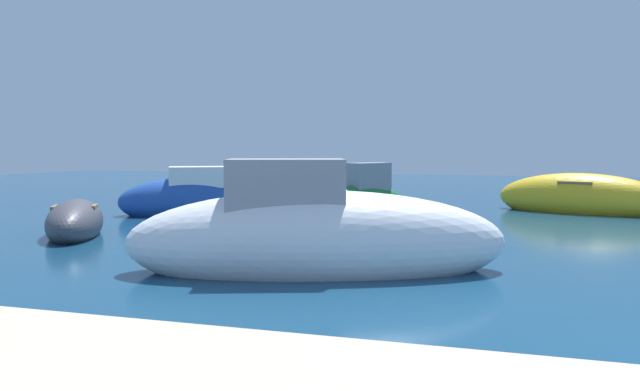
{
  "coord_description": "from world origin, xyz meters",
  "views": [
    {
      "loc": [
        -4.12,
        -6.85,
        2.08
      ],
      "look_at": [
        -8.71,
        8.48,
        0.82
      ],
      "focal_mm": 34.54,
      "sensor_mm": 36.0,
      "label": 1
    }
  ],
  "objects_px": {
    "moored_boat_3": "(75,222)",
    "moored_boat_4": "(314,238)",
    "moored_boat_0": "(363,196)",
    "moored_boat_2": "(579,198)",
    "moored_boat_7": "(190,199)"
  },
  "relations": [
    {
      "from": "moored_boat_3",
      "to": "moored_boat_4",
      "type": "bearing_deg",
      "value": -140.84
    },
    {
      "from": "moored_boat_0",
      "to": "moored_boat_7",
      "type": "bearing_deg",
      "value": -23.21
    },
    {
      "from": "moored_boat_4",
      "to": "moored_boat_3",
      "type": "bearing_deg",
      "value": 141.35
    },
    {
      "from": "moored_boat_0",
      "to": "moored_boat_2",
      "type": "height_order",
      "value": "moored_boat_0"
    },
    {
      "from": "moored_boat_3",
      "to": "moored_boat_7",
      "type": "height_order",
      "value": "moored_boat_7"
    },
    {
      "from": "moored_boat_0",
      "to": "moored_boat_2",
      "type": "relative_size",
      "value": 0.62
    },
    {
      "from": "moored_boat_3",
      "to": "moored_boat_4",
      "type": "xyz_separation_m",
      "value": [
        6.65,
        -2.42,
        0.26
      ]
    },
    {
      "from": "moored_boat_2",
      "to": "moored_boat_7",
      "type": "distance_m",
      "value": 12.32
    },
    {
      "from": "moored_boat_0",
      "to": "moored_boat_4",
      "type": "xyz_separation_m",
      "value": [
        1.43,
        -10.06,
        0.11
      ]
    },
    {
      "from": "moored_boat_2",
      "to": "moored_boat_3",
      "type": "height_order",
      "value": "moored_boat_2"
    },
    {
      "from": "moored_boat_0",
      "to": "moored_boat_4",
      "type": "relative_size",
      "value": 0.51
    },
    {
      "from": "moored_boat_0",
      "to": "moored_boat_3",
      "type": "height_order",
      "value": "moored_boat_0"
    },
    {
      "from": "moored_boat_2",
      "to": "moored_boat_7",
      "type": "bearing_deg",
      "value": -141.08
    },
    {
      "from": "moored_boat_2",
      "to": "moored_boat_4",
      "type": "bearing_deg",
      "value": -96.01
    },
    {
      "from": "moored_boat_0",
      "to": "moored_boat_7",
      "type": "distance_m",
      "value": 5.59
    }
  ]
}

